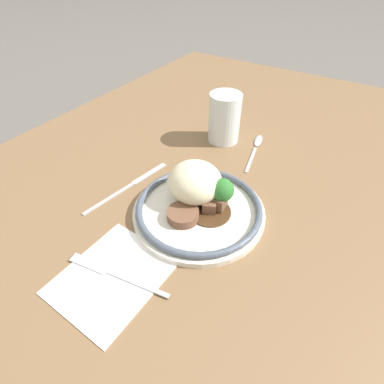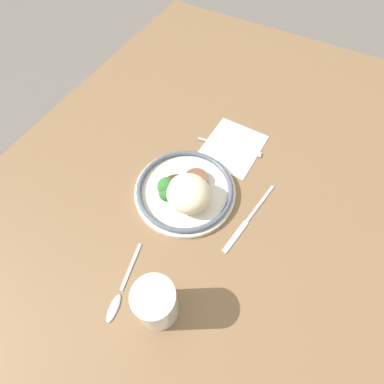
{
  "view_description": "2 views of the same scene",
  "coord_description": "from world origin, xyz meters",
  "px_view_note": "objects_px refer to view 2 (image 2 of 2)",
  "views": [
    {
      "loc": [
        -0.37,
        -0.23,
        0.43
      ],
      "look_at": [
        -0.01,
        -0.0,
        0.06
      ],
      "focal_mm": 28.0,
      "sensor_mm": 36.0,
      "label": 1
    },
    {
      "loc": [
        0.29,
        0.17,
        0.64
      ],
      "look_at": [
        -0.02,
        -0.01,
        0.06
      ],
      "focal_mm": 28.0,
      "sensor_mm": 36.0,
      "label": 2
    }
  ],
  "objects_px": {
    "plate": "(185,191)",
    "juice_glass": "(156,304)",
    "fork": "(235,148)",
    "knife": "(248,220)",
    "spoon": "(118,297)"
  },
  "relations": [
    {
      "from": "plate",
      "to": "juice_glass",
      "type": "relative_size",
      "value": 2.05
    },
    {
      "from": "fork",
      "to": "knife",
      "type": "relative_size",
      "value": 0.82
    },
    {
      "from": "juice_glass",
      "to": "fork",
      "type": "height_order",
      "value": "juice_glass"
    },
    {
      "from": "juice_glass",
      "to": "spoon",
      "type": "relative_size",
      "value": 0.71
    },
    {
      "from": "juice_glass",
      "to": "spoon",
      "type": "bearing_deg",
      "value": -77.4
    },
    {
      "from": "juice_glass",
      "to": "knife",
      "type": "bearing_deg",
      "value": 164.01
    },
    {
      "from": "fork",
      "to": "spoon",
      "type": "relative_size",
      "value": 1.05
    },
    {
      "from": "plate",
      "to": "fork",
      "type": "distance_m",
      "value": 0.2
    },
    {
      "from": "knife",
      "to": "juice_glass",
      "type": "bearing_deg",
      "value": -6.99
    },
    {
      "from": "juice_glass",
      "to": "spoon",
      "type": "xyz_separation_m",
      "value": [
        0.02,
        -0.08,
        -0.05
      ]
    },
    {
      "from": "juice_glass",
      "to": "knife",
      "type": "relative_size",
      "value": 0.56
    },
    {
      "from": "plate",
      "to": "fork",
      "type": "relative_size",
      "value": 1.39
    },
    {
      "from": "plate",
      "to": "fork",
      "type": "xyz_separation_m",
      "value": [
        -0.19,
        0.04,
        -0.02
      ]
    },
    {
      "from": "fork",
      "to": "knife",
      "type": "distance_m",
      "value": 0.21
    },
    {
      "from": "fork",
      "to": "spoon",
      "type": "distance_m",
      "value": 0.46
    }
  ]
}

